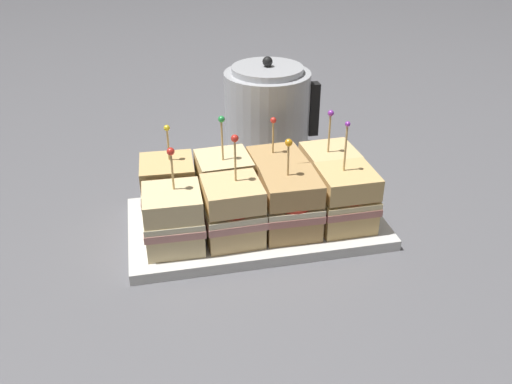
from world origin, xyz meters
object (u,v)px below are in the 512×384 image
at_px(serving_platter, 256,223).
at_px(sandwich_front_far_left, 173,219).
at_px(sandwich_front_center_left, 233,211).
at_px(sandwich_back_far_right, 329,174).
at_px(sandwich_front_far_right, 346,199).
at_px(sandwich_front_center_right, 290,205).
at_px(kettle_steel, 267,115).
at_px(sandwich_back_center_left, 224,183).
at_px(sandwich_back_center_right, 276,179).
at_px(sandwich_back_far_left, 169,188).

height_order(serving_platter, sandwich_front_far_left, sandwich_front_far_left).
relative_size(serving_platter, sandwich_front_center_left, 2.43).
distance_m(sandwich_front_far_left, sandwich_front_center_left, 0.09).
bearing_deg(sandwich_back_far_right, sandwich_front_far_right, -91.51).
bearing_deg(sandwich_front_far_right, sandwich_front_center_right, 179.91).
bearing_deg(sandwich_front_far_left, kettle_steel, 54.68).
distance_m(sandwich_back_far_right, kettle_steel, 0.23).
relative_size(sandwich_front_center_right, kettle_steel, 0.73).
distance_m(sandwich_front_center_left, kettle_steel, 0.33).
distance_m(serving_platter, sandwich_back_far_right, 0.16).
height_order(sandwich_back_far_right, kettle_steel, kettle_steel).
distance_m(sandwich_back_center_left, sandwich_back_center_right, 0.09).
relative_size(serving_platter, sandwich_back_center_left, 2.42).
xyz_separation_m(sandwich_front_center_left, sandwich_front_far_right, (0.19, 0.00, -0.00)).
distance_m(serving_platter, sandwich_front_far_left, 0.16).
height_order(sandwich_back_far_left, kettle_steel, kettle_steel).
bearing_deg(sandwich_back_far_right, sandwich_front_center_right, -135.97).
bearing_deg(sandwich_front_center_right, sandwich_back_far_right, 44.03).
xyz_separation_m(sandwich_front_far_right, sandwich_back_center_right, (-0.09, 0.09, -0.00)).
distance_m(sandwich_front_far_left, sandwich_back_center_right, 0.21).
relative_size(sandwich_back_far_left, sandwich_back_center_left, 0.92).
distance_m(sandwich_back_far_left, sandwich_back_center_right, 0.19).
height_order(sandwich_front_center_left, sandwich_back_center_left, same).
distance_m(sandwich_front_center_right, sandwich_front_far_right, 0.09).
height_order(serving_platter, sandwich_front_center_left, sandwich_front_center_left).
bearing_deg(sandwich_front_center_left, serving_platter, 45.10).
xyz_separation_m(sandwich_front_center_right, sandwich_front_far_right, (0.09, -0.00, -0.00)).
distance_m(sandwich_front_center_right, sandwich_back_far_right, 0.13).
bearing_deg(sandwich_front_far_left, sandwich_back_far_left, 90.35).
distance_m(sandwich_front_far_left, sandwich_back_far_left, 0.10).
height_order(sandwich_front_center_left, sandwich_front_far_right, sandwich_front_far_right).
bearing_deg(sandwich_front_center_right, sandwich_front_far_left, -179.67).
bearing_deg(sandwich_back_center_right, sandwich_back_far_left, 179.76).
xyz_separation_m(sandwich_front_center_left, kettle_steel, (0.13, 0.31, 0.03)).
relative_size(sandwich_back_center_right, kettle_steel, 0.73).
bearing_deg(sandwich_back_far_left, kettle_steel, 44.23).
bearing_deg(sandwich_front_center_left, sandwich_front_center_right, 0.47).
distance_m(sandwich_front_center_left, sandwich_front_far_right, 0.19).
relative_size(sandwich_front_center_left, sandwich_back_far_left, 1.09).
distance_m(serving_platter, sandwich_front_far_right, 0.16).
xyz_separation_m(sandwich_back_center_left, sandwich_back_far_right, (0.19, -0.00, -0.00)).
xyz_separation_m(sandwich_front_center_right, sandwich_back_far_right, (0.09, 0.09, -0.00)).
relative_size(serving_platter, sandwich_back_far_right, 2.49).
bearing_deg(sandwich_front_far_right, sandwich_back_far_right, 88.49).
distance_m(sandwich_front_center_right, kettle_steel, 0.31).
xyz_separation_m(sandwich_front_far_right, sandwich_back_far_left, (-0.28, 0.09, 0.00)).
relative_size(sandwich_back_far_left, sandwich_back_far_right, 0.94).
bearing_deg(sandwich_back_center_left, sandwich_back_far_right, -0.23).
bearing_deg(sandwich_back_far_left, sandwich_back_far_right, -0.52).
xyz_separation_m(sandwich_back_far_left, sandwich_back_center_left, (0.09, -0.00, 0.00)).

